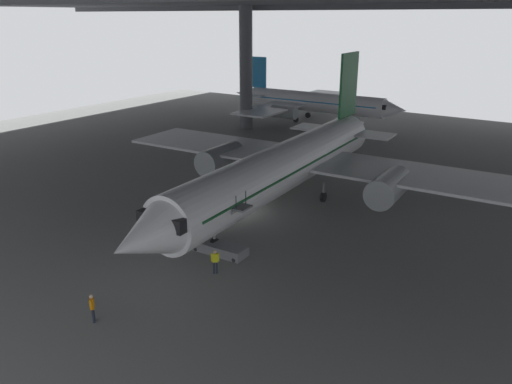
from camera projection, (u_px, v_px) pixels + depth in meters
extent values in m
plane|color=slate|center=(237.00, 211.00, 43.33)|extent=(110.00, 110.00, 0.00)
cylinder|color=#4C4F54|center=(246.00, 69.00, 72.45)|extent=(1.89, 1.89, 17.49)
cube|color=#4C4F54|center=(378.00, 7.00, 61.40)|extent=(115.50, 0.50, 0.70)
cylinder|color=white|center=(283.00, 167.00, 43.25)|extent=(5.29, 30.74, 4.10)
cone|color=white|center=(145.00, 238.00, 29.44)|extent=(4.21, 5.08, 4.02)
cube|color=black|center=(173.00, 216.00, 31.36)|extent=(3.60, 3.01, 0.90)
cone|color=white|center=(354.00, 127.00, 56.92)|extent=(3.74, 6.70, 3.49)
cube|color=#19592D|center=(349.00, 85.00, 53.16)|extent=(0.41, 4.48, 6.72)
cube|color=white|center=(368.00, 134.00, 52.45)|extent=(5.35, 3.56, 0.16)
cube|color=white|center=(318.00, 128.00, 55.27)|extent=(5.35, 3.56, 0.16)
cube|color=white|center=(421.00, 176.00, 42.16)|extent=(17.44, 8.13, 0.24)
cylinder|color=#9EA3A8|center=(388.00, 187.00, 41.61)|extent=(2.75, 5.43, 2.54)
cube|color=white|center=(216.00, 144.00, 52.59)|extent=(17.44, 8.13, 0.24)
cylinder|color=#9EA3A8|center=(220.00, 158.00, 50.02)|extent=(2.75, 5.43, 2.54)
cube|color=#19592D|center=(283.00, 164.00, 43.14)|extent=(5.29, 28.50, 0.16)
cylinder|color=#9EA3A8|center=(214.00, 234.00, 35.78)|extent=(0.20, 0.20, 1.15)
cylinder|color=black|center=(214.00, 244.00, 36.05)|extent=(0.33, 0.91, 0.90)
cylinder|color=#9EA3A8|center=(324.00, 189.00, 45.15)|extent=(0.20, 0.20, 1.15)
cylinder|color=black|center=(323.00, 197.00, 45.42)|extent=(0.33, 0.91, 0.90)
cylinder|color=#9EA3A8|center=(273.00, 179.00, 47.75)|extent=(0.20, 0.20, 1.15)
cylinder|color=black|center=(273.00, 187.00, 48.02)|extent=(0.33, 0.91, 0.90)
cube|color=slate|center=(220.00, 248.00, 35.63)|extent=(4.09, 1.66, 0.70)
cube|color=slate|center=(219.00, 223.00, 34.99)|extent=(3.79, 1.44, 3.25)
cube|color=slate|center=(241.00, 207.00, 33.56)|extent=(1.15, 1.34, 0.12)
cylinder|color=black|center=(246.00, 198.00, 33.88)|extent=(0.06, 0.06, 1.00)
cylinder|color=black|center=(236.00, 203.00, 32.91)|extent=(0.06, 0.06, 1.00)
cylinder|color=black|center=(245.00, 252.00, 35.45)|extent=(0.30, 0.13, 0.30)
cylinder|color=black|center=(234.00, 260.00, 34.33)|extent=(0.30, 0.13, 0.30)
cylinder|color=black|center=(207.00, 242.00, 37.07)|extent=(0.30, 0.13, 0.30)
cylinder|color=black|center=(196.00, 249.00, 35.94)|extent=(0.30, 0.13, 0.30)
cylinder|color=#232838|center=(94.00, 314.00, 27.61)|extent=(0.14, 0.14, 0.87)
cylinder|color=#232838|center=(93.00, 316.00, 27.44)|extent=(0.14, 0.14, 0.87)
cube|color=orange|center=(92.00, 303.00, 27.28)|extent=(0.41, 0.41, 0.61)
cylinder|color=orange|center=(92.00, 301.00, 27.48)|extent=(0.09, 0.09, 0.58)
cylinder|color=orange|center=(91.00, 305.00, 27.06)|extent=(0.09, 0.09, 0.58)
sphere|color=beige|center=(91.00, 297.00, 27.13)|extent=(0.23, 0.23, 0.23)
cylinder|color=#232838|center=(217.00, 267.00, 32.76)|extent=(0.14, 0.14, 0.84)
cylinder|color=#232838|center=(214.00, 268.00, 32.74)|extent=(0.14, 0.14, 0.84)
cube|color=yellow|center=(215.00, 258.00, 32.51)|extent=(0.42, 0.40, 0.59)
cylinder|color=yellow|center=(219.00, 257.00, 32.53)|extent=(0.09, 0.09, 0.56)
cylinder|color=yellow|center=(212.00, 258.00, 32.48)|extent=(0.09, 0.09, 0.56)
sphere|color=beige|center=(215.00, 252.00, 32.37)|extent=(0.23, 0.23, 0.23)
cylinder|color=white|center=(315.00, 102.00, 79.14)|extent=(22.80, 3.48, 3.05)
cone|color=white|center=(394.00, 110.00, 72.68)|extent=(3.72, 3.06, 2.99)
cube|color=black|center=(381.00, 106.00, 73.53)|extent=(2.18, 2.63, 0.67)
cone|color=white|center=(248.00, 94.00, 85.49)|extent=(4.93, 2.68, 2.59)
cube|color=#1972B2|center=(257.00, 72.00, 83.28)|extent=(3.33, 0.30, 4.99)
cube|color=white|center=(268.00, 92.00, 85.74)|extent=(2.57, 3.93, 0.16)
cube|color=white|center=(255.00, 96.00, 82.34)|extent=(2.57, 3.93, 0.16)
cube|color=white|center=(316.00, 96.00, 87.39)|extent=(5.79, 12.86, 0.24)
cylinder|color=#9EA3A8|center=(321.00, 101.00, 85.51)|extent=(4.00, 1.97, 1.89)
cube|color=white|center=(269.00, 109.00, 74.82)|extent=(5.79, 12.86, 0.24)
cylinder|color=#9EA3A8|center=(284.00, 112.00, 75.37)|extent=(4.00, 1.97, 1.89)
cube|color=#1972B2|center=(315.00, 101.00, 79.06)|extent=(21.14, 3.51, 0.16)
cylinder|color=#9EA3A8|center=(360.00, 119.00, 75.90)|extent=(0.20, 0.20, 1.15)
cylinder|color=black|center=(359.00, 124.00, 76.17)|extent=(0.91, 0.32, 0.90)
cylinder|color=#9EA3A8|center=(308.00, 110.00, 82.58)|extent=(0.20, 0.20, 1.15)
cylinder|color=black|center=(308.00, 115.00, 82.85)|extent=(0.91, 0.32, 0.90)
cylinder|color=#9EA3A8|center=(296.00, 114.00, 79.20)|extent=(0.20, 0.20, 1.15)
cylinder|color=black|center=(296.00, 119.00, 79.46)|extent=(0.91, 0.32, 0.90)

